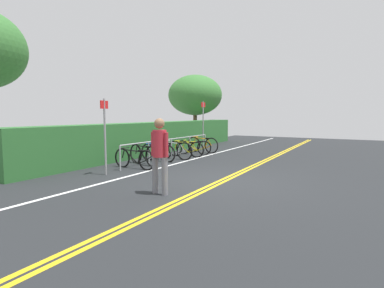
{
  "coord_description": "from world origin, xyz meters",
  "views": [
    {
      "loc": [
        -7.71,
        -3.33,
        1.84
      ],
      "look_at": [
        2.45,
        2.38,
        0.7
      ],
      "focal_mm": 28.57,
      "sensor_mm": 36.0,
      "label": 1
    }
  ],
  "objects_px": {
    "bicycle_1": "(144,155)",
    "pedestrian": "(160,151)",
    "bicycle_2": "(158,153)",
    "bicycle_6": "(202,145)",
    "bicycle_4": "(186,149)",
    "bicycle_5": "(193,147)",
    "sign_post_near": "(105,129)",
    "bicycle_3": "(175,150)",
    "bicycle_0": "(134,159)",
    "sign_post_far": "(203,121)",
    "tree_mid": "(195,95)",
    "bike_rack": "(171,144)"
  },
  "relations": [
    {
      "from": "bicycle_2",
      "to": "bicycle_4",
      "type": "relative_size",
      "value": 0.96
    },
    {
      "from": "bicycle_1",
      "to": "sign_post_far",
      "type": "distance_m",
      "value": 5.26
    },
    {
      "from": "bicycle_5",
      "to": "pedestrian",
      "type": "distance_m",
      "value": 7.15
    },
    {
      "from": "bicycle_0",
      "to": "tree_mid",
      "type": "relative_size",
      "value": 0.4
    },
    {
      "from": "bicycle_1",
      "to": "bicycle_0",
      "type": "bearing_deg",
      "value": -164.51
    },
    {
      "from": "bicycle_6",
      "to": "tree_mid",
      "type": "height_order",
      "value": "tree_mid"
    },
    {
      "from": "bicycle_5",
      "to": "pedestrian",
      "type": "height_order",
      "value": "pedestrian"
    },
    {
      "from": "bicycle_1",
      "to": "bicycle_5",
      "type": "distance_m",
      "value": 3.45
    },
    {
      "from": "bicycle_3",
      "to": "bicycle_4",
      "type": "height_order",
      "value": "bicycle_3"
    },
    {
      "from": "bicycle_5",
      "to": "bicycle_6",
      "type": "xyz_separation_m",
      "value": [
        0.89,
        -0.01,
        0.05
      ]
    },
    {
      "from": "bicycle_3",
      "to": "tree_mid",
      "type": "bearing_deg",
      "value": 22.91
    },
    {
      "from": "bicycle_1",
      "to": "pedestrian",
      "type": "relative_size",
      "value": 0.98
    },
    {
      "from": "bicycle_3",
      "to": "bicycle_4",
      "type": "relative_size",
      "value": 0.99
    },
    {
      "from": "bicycle_2",
      "to": "sign_post_near",
      "type": "bearing_deg",
      "value": -175.67
    },
    {
      "from": "bicycle_3",
      "to": "sign_post_near",
      "type": "distance_m",
      "value": 3.95
    },
    {
      "from": "bicycle_4",
      "to": "bicycle_5",
      "type": "height_order",
      "value": "bicycle_4"
    },
    {
      "from": "bicycle_2",
      "to": "bicycle_6",
      "type": "height_order",
      "value": "bicycle_6"
    },
    {
      "from": "bike_rack",
      "to": "bicycle_3",
      "type": "bearing_deg",
      "value": -82.66
    },
    {
      "from": "bicycle_2",
      "to": "bicycle_3",
      "type": "xyz_separation_m",
      "value": [
        0.81,
        -0.26,
        0.02
      ]
    },
    {
      "from": "pedestrian",
      "to": "bicycle_4",
      "type": "bearing_deg",
      "value": 25.19
    },
    {
      "from": "bicycle_5",
      "to": "bicycle_2",
      "type": "bearing_deg",
      "value": 175.12
    },
    {
      "from": "bicycle_2",
      "to": "bicycle_4",
      "type": "bearing_deg",
      "value": -9.06
    },
    {
      "from": "tree_mid",
      "to": "bicycle_4",
      "type": "bearing_deg",
      "value": -154.41
    },
    {
      "from": "bicycle_3",
      "to": "bicycle_6",
      "type": "bearing_deg",
      "value": 1.01
    },
    {
      "from": "bicycle_2",
      "to": "bicycle_5",
      "type": "bearing_deg",
      "value": -4.88
    },
    {
      "from": "pedestrian",
      "to": "sign_post_far",
      "type": "height_order",
      "value": "sign_post_far"
    },
    {
      "from": "bicycle_3",
      "to": "sign_post_near",
      "type": "height_order",
      "value": "sign_post_near"
    },
    {
      "from": "bicycle_0",
      "to": "bicycle_4",
      "type": "distance_m",
      "value": 3.42
    },
    {
      "from": "bicycle_1",
      "to": "bicycle_3",
      "type": "bearing_deg",
      "value": -7.37
    },
    {
      "from": "bicycle_0",
      "to": "pedestrian",
      "type": "distance_m",
      "value": 3.65
    },
    {
      "from": "bicycle_6",
      "to": "sign_post_near",
      "type": "distance_m",
      "value": 6.48
    },
    {
      "from": "bicycle_2",
      "to": "tree_mid",
      "type": "distance_m",
      "value": 9.37
    },
    {
      "from": "bicycle_2",
      "to": "sign_post_near",
      "type": "relative_size",
      "value": 0.73
    },
    {
      "from": "bicycle_0",
      "to": "tree_mid",
      "type": "height_order",
      "value": "tree_mid"
    },
    {
      "from": "bicycle_3",
      "to": "bicycle_4",
      "type": "distance_m",
      "value": 0.89
    },
    {
      "from": "bike_rack",
      "to": "bicycle_5",
      "type": "distance_m",
      "value": 1.74
    },
    {
      "from": "bicycle_2",
      "to": "sign_post_near",
      "type": "xyz_separation_m",
      "value": [
        -3.01,
        -0.23,
        1.04
      ]
    },
    {
      "from": "bicycle_0",
      "to": "bicycle_6",
      "type": "distance_m",
      "value": 5.12
    },
    {
      "from": "bike_rack",
      "to": "bicycle_4",
      "type": "xyz_separation_m",
      "value": [
        0.9,
        -0.15,
        -0.3
      ]
    },
    {
      "from": "bicycle_4",
      "to": "pedestrian",
      "type": "relative_size",
      "value": 1.0
    },
    {
      "from": "bicycle_1",
      "to": "bicycle_4",
      "type": "distance_m",
      "value": 2.65
    },
    {
      "from": "bicycle_0",
      "to": "bicycle_3",
      "type": "distance_m",
      "value": 2.54
    },
    {
      "from": "pedestrian",
      "to": "bicycle_0",
      "type": "bearing_deg",
      "value": 49.39
    },
    {
      "from": "sign_post_far",
      "to": "tree_mid",
      "type": "bearing_deg",
      "value": 33.39
    },
    {
      "from": "bicycle_6",
      "to": "bicycle_4",
      "type": "bearing_deg",
      "value": -178.28
    },
    {
      "from": "bicycle_6",
      "to": "bicycle_5",
      "type": "bearing_deg",
      "value": 179.63
    },
    {
      "from": "bicycle_0",
      "to": "bicycle_5",
      "type": "distance_m",
      "value": 4.23
    },
    {
      "from": "bike_rack",
      "to": "bicycle_4",
      "type": "distance_m",
      "value": 0.96
    },
    {
      "from": "bicycle_2",
      "to": "bicycle_6",
      "type": "relative_size",
      "value": 0.94
    },
    {
      "from": "bike_rack",
      "to": "bicycle_3",
      "type": "relative_size",
      "value": 3.6
    }
  ]
}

